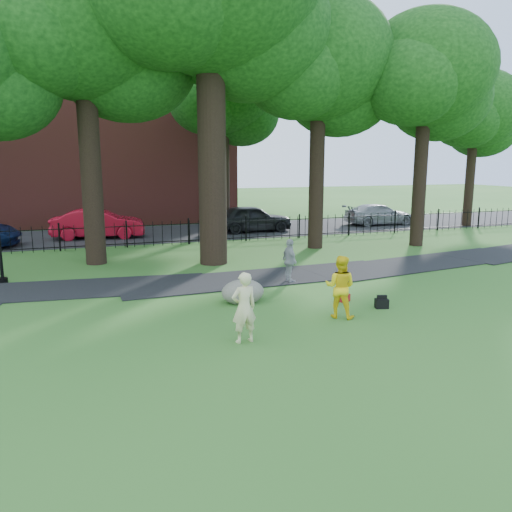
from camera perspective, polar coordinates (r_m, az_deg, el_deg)
name	(u,v)px	position (r m, az deg, el deg)	size (l,w,h in m)	color
ground	(277,312)	(13.85, 2.36, -6.39)	(120.00, 120.00, 0.00)	#2D6322
footpath	(263,278)	(17.72, 0.77, -2.54)	(36.00, 2.60, 0.03)	black
street	(175,233)	(29.01, -9.25, 2.59)	(80.00, 7.00, 0.02)	black
iron_fence	(189,232)	(25.04, -7.70, 2.72)	(44.00, 0.04, 1.20)	black
brick_building	(92,132)	(36.37, -18.20, 13.33)	(18.00, 8.00, 12.00)	brown
tree_row	(214,59)	(21.77, -4.78, 21.55)	(26.82, 7.96, 12.42)	black
woman	(244,308)	(11.38, -1.38, -5.91)	(0.60, 0.39, 1.65)	beige
man	(340,287)	(13.35, 9.59, -3.49)	(0.81, 0.63, 1.67)	yellow
pedestrian	(290,261)	(16.97, 3.87, -0.56)	(0.88, 0.37, 1.51)	#9C9CA0
boulder	(243,290)	(14.66, -1.52, -3.91)	(1.27, 0.95, 0.74)	#646153
backpack	(382,304)	(14.57, 14.16, -5.29)	(0.36, 0.23, 0.27)	black
red_bag	(344,298)	(15.03, 10.04, -4.72)	(0.33, 0.21, 0.23)	maroon
red_sedan	(98,224)	(27.95, -17.57, 3.55)	(1.67, 4.79, 1.58)	red
grey_car	(252,218)	(29.09, -0.49, 4.32)	(1.86, 4.62, 1.57)	black
silver_car	(379,215)	(33.30, 13.87, 4.62)	(1.86, 4.58, 1.33)	#97989F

